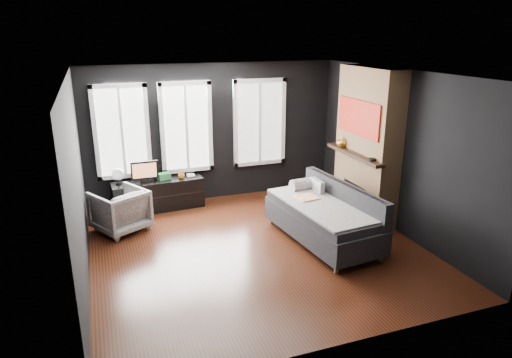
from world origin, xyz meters
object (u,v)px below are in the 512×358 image
object	(u,v)px
monitor	(144,170)
mantel_vase	(342,142)
book	(187,171)
media_console	(158,194)
armchair	(120,208)
sofa	(323,214)
mug	(181,175)

from	to	relation	value
monitor	mantel_vase	size ratio (longest dim) A/B	2.48
monitor	book	bearing A→B (deg)	6.63
media_console	monitor	distance (m)	0.56
armchair	mantel_vase	world-z (taller)	mantel_vase
media_console	armchair	bearing A→B (deg)	-137.00
sofa	monitor	bearing A→B (deg)	131.53
book	media_console	bearing A→B (deg)	-173.74
armchair	mantel_vase	size ratio (longest dim) A/B	3.97
armchair	media_console	world-z (taller)	armchair
mug	book	distance (m)	0.18
armchair	mug	world-z (taller)	armchair
mantel_vase	sofa	bearing A→B (deg)	-129.88
mug	mantel_vase	distance (m)	3.09
media_console	mug	xyz separation A→B (m)	(0.46, -0.06, 0.35)
armchair	mantel_vase	distance (m)	4.12
book	mantel_vase	bearing A→B (deg)	-25.20
mug	sofa	bearing A→B (deg)	-50.88
media_console	monitor	size ratio (longest dim) A/B	3.35
sofa	mug	size ratio (longest dim) A/B	17.68
armchair	monitor	distance (m)	1.01
armchair	monitor	size ratio (longest dim) A/B	1.60
media_console	mantel_vase	xyz separation A→B (m)	(3.25, -1.19, 1.04)
monitor	mantel_vase	distance (m)	3.70
mug	book	world-z (taller)	book
armchair	monitor	xyz separation A→B (m)	(0.53, 0.76, 0.40)
sofa	mug	world-z (taller)	sofa
armchair	media_console	bearing A→B (deg)	-161.83
media_console	book	xyz separation A→B (m)	(0.58, 0.06, 0.40)
mug	book	bearing A→B (deg)	43.71
book	mantel_vase	distance (m)	3.01
armchair	book	size ratio (longest dim) A/B	3.86
sofa	armchair	size ratio (longest dim) A/B	2.68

